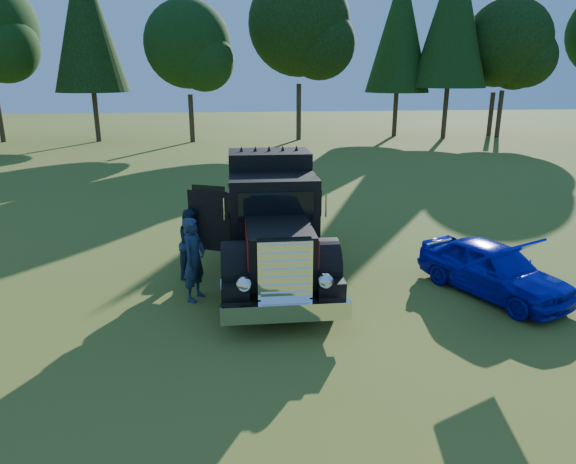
{
  "coord_description": "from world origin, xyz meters",
  "views": [
    {
      "loc": [
        -1.04,
        -9.45,
        4.89
      ],
      "look_at": [
        0.17,
        1.85,
        1.36
      ],
      "focal_mm": 32.0,
      "sensor_mm": 36.0,
      "label": 1
    }
  ],
  "objects_px": {
    "hotrod_coupe": "(493,268)",
    "spectator_far": "(192,243)",
    "diamond_t_truck": "(272,226)",
    "spectator_near": "(194,259)"
  },
  "relations": [
    {
      "from": "spectator_near",
      "to": "spectator_far",
      "type": "xyz_separation_m",
      "value": [
        -0.14,
        1.4,
        -0.08
      ]
    },
    {
      "from": "diamond_t_truck",
      "to": "spectator_near",
      "type": "xyz_separation_m",
      "value": [
        -1.84,
        -1.33,
        -0.33
      ]
    },
    {
      "from": "diamond_t_truck",
      "to": "spectator_far",
      "type": "relative_size",
      "value": 4.11
    },
    {
      "from": "spectator_far",
      "to": "hotrod_coupe",
      "type": "bearing_deg",
      "value": -81.86
    },
    {
      "from": "spectator_far",
      "to": "diamond_t_truck",
      "type": "bearing_deg",
      "value": -69.01
    },
    {
      "from": "hotrod_coupe",
      "to": "spectator_far",
      "type": "height_order",
      "value": "hotrod_coupe"
    },
    {
      "from": "diamond_t_truck",
      "to": "hotrod_coupe",
      "type": "xyz_separation_m",
      "value": [
        4.92,
        -1.78,
        -0.65
      ]
    },
    {
      "from": "hotrod_coupe",
      "to": "spectator_near",
      "type": "height_order",
      "value": "spectator_near"
    },
    {
      "from": "hotrod_coupe",
      "to": "spectator_far",
      "type": "relative_size",
      "value": 2.4
    },
    {
      "from": "diamond_t_truck",
      "to": "spectator_far",
      "type": "distance_m",
      "value": 2.02
    }
  ]
}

